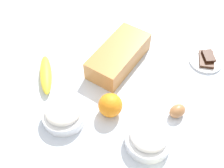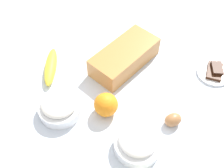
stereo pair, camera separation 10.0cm
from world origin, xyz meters
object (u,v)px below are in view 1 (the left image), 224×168
object	(u,v)px
loaf_pan	(119,55)
orange_fruit	(110,105)
banana	(46,74)
sugar_bowl	(149,138)
flour_bowl	(64,113)
chocolate_plate	(206,60)
egg_near_butter	(177,111)

from	to	relation	value
loaf_pan	orange_fruit	size ratio (longest dim) A/B	3.60
banana	sugar_bowl	bearing A→B (deg)	-103.31
sugar_bowl	orange_fruit	world-z (taller)	orange_fruit
loaf_pan	orange_fruit	distance (m)	0.23
flour_bowl	orange_fruit	xyz separation A→B (m)	(0.09, -0.13, 0.01)
flour_bowl	banana	distance (m)	0.20
banana	chocolate_plate	xyz separation A→B (m)	(0.32, -0.54, -0.01)
flour_bowl	sugar_bowl	distance (m)	0.29
loaf_pan	flour_bowl	bearing A→B (deg)	177.20
sugar_bowl	banana	world-z (taller)	sugar_bowl
loaf_pan	banana	world-z (taller)	loaf_pan
loaf_pan	orange_fruit	bearing A→B (deg)	-154.57
chocolate_plate	flour_bowl	bearing A→B (deg)	139.46
egg_near_butter	chocolate_plate	distance (m)	0.29
orange_fruit	flour_bowl	bearing A→B (deg)	122.73
sugar_bowl	egg_near_butter	bearing A→B (deg)	-22.11
flour_bowl	chocolate_plate	size ratio (longest dim) A/B	1.14
chocolate_plate	banana	bearing A→B (deg)	120.92
sugar_bowl	egg_near_butter	xyz separation A→B (m)	(0.14, -0.06, -0.01)
sugar_bowl	orange_fruit	bearing A→B (deg)	69.15
sugar_bowl	chocolate_plate	world-z (taller)	sugar_bowl
loaf_pan	flour_bowl	world-z (taller)	loaf_pan
loaf_pan	egg_near_butter	xyz separation A→B (m)	(-0.14, -0.28, -0.02)
banana	flour_bowl	bearing A→B (deg)	-130.46
sugar_bowl	egg_near_butter	size ratio (longest dim) A/B	2.47
egg_near_butter	orange_fruit	bearing A→B (deg)	110.61
sugar_bowl	orange_fruit	distance (m)	0.17
flour_bowl	banana	world-z (taller)	flour_bowl
egg_near_butter	banana	bearing A→B (deg)	94.07
flour_bowl	chocolate_plate	bearing A→B (deg)	-40.54
loaf_pan	sugar_bowl	bearing A→B (deg)	-132.51
orange_fruit	sugar_bowl	bearing A→B (deg)	-110.85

